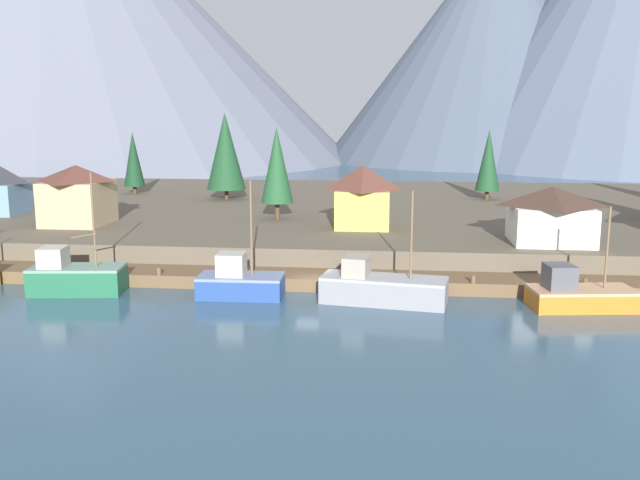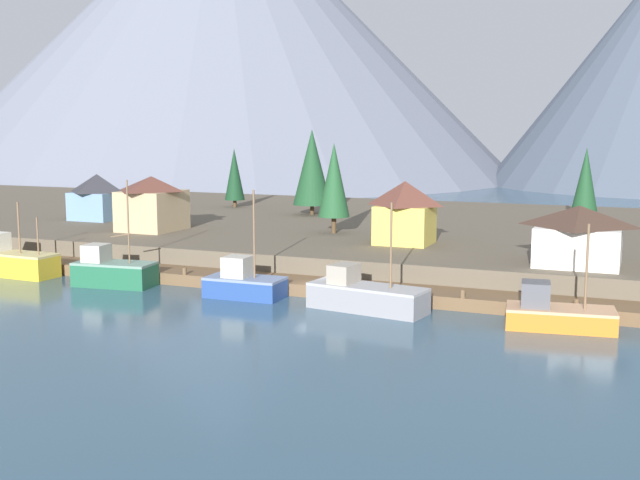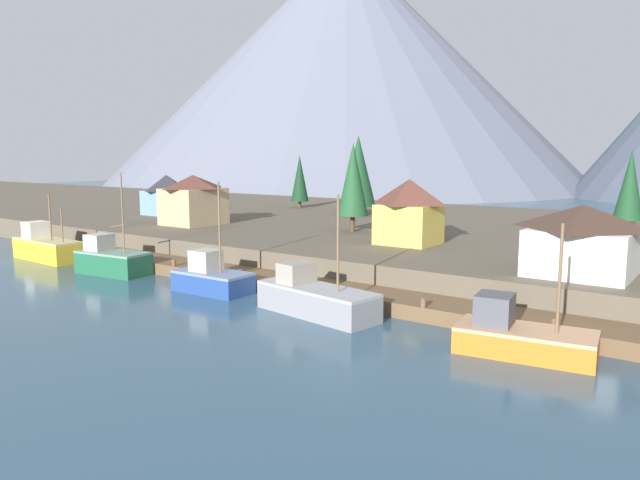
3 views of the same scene
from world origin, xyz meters
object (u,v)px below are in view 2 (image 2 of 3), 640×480
object	(u,v)px
fishing_boat_yellow	(11,261)
conifer_near_left	(312,167)
conifer_mid_left	(585,181)
conifer_mid_right	(234,174)
fishing_boat_grey	(365,295)
house_blue	(98,196)
house_yellow	(405,212)
fishing_boat_blue	(244,283)
house_tan	(152,203)
fishing_boat_orange	(556,314)
conifer_back_right	(334,180)
house_white	(579,235)
fishing_boat_green	(113,271)

from	to	relation	value
fishing_boat_yellow	conifer_near_left	size ratio (longest dim) A/B	0.84
conifer_mid_left	conifer_mid_right	xyz separation A→B (m)	(-46.55, 1.30, -0.33)
fishing_boat_grey	house_blue	bearing A→B (deg)	160.93
house_yellow	fishing_boat_grey	bearing A→B (deg)	-82.89
fishing_boat_blue	house_yellow	xyz separation A→B (m)	(8.30, 16.85, 4.44)
fishing_boat_grey	house_tan	bearing A→B (deg)	160.22
fishing_boat_orange	conifer_back_right	world-z (taller)	conifer_back_right
conifer_back_right	fishing_boat_blue	bearing A→B (deg)	-88.04
fishing_boat_grey	house_yellow	distance (m)	18.08
fishing_boat_orange	house_blue	bearing A→B (deg)	150.28
conifer_near_left	conifer_mid_left	size ratio (longest dim) A/B	1.24
fishing_boat_blue	fishing_boat_orange	size ratio (longest dim) A/B	1.16
house_blue	fishing_boat_yellow	bearing A→B (deg)	-71.51
house_white	fishing_boat_blue	bearing A→B (deg)	-155.80
house_white	conifer_mid_right	size ratio (longest dim) A/B	0.83
fishing_boat_grey	conifer_near_left	bearing A→B (deg)	127.44
fishing_boat_blue	conifer_near_left	world-z (taller)	conifer_near_left
fishing_boat_green	fishing_boat_grey	distance (m)	23.01
conifer_near_left	fishing_boat_grey	bearing A→B (deg)	-61.41
fishing_boat_blue	fishing_boat_grey	bearing A→B (deg)	-4.53
fishing_boat_yellow	conifer_back_right	size ratio (longest dim) A/B	0.96
fishing_boat_green	house_blue	xyz separation A→B (m)	(-18.95, 22.00, 4.06)
conifer_near_left	conifer_back_right	world-z (taller)	conifer_near_left
conifer_mid_left	conifer_back_right	world-z (taller)	conifer_back_right
fishing_boat_blue	house_tan	distance (m)	25.66
conifer_near_left	conifer_back_right	distance (m)	17.91
fishing_boat_orange	house_white	bearing A→B (deg)	80.19
fishing_boat_blue	conifer_mid_left	xyz separation A→B (m)	(22.89, 40.14, 6.30)
fishing_boat_blue	conifer_mid_right	size ratio (longest dim) A/B	1.05
fishing_boat_orange	conifer_mid_right	xyz separation A→B (m)	(-47.77, 41.95, 6.09)
fishing_boat_yellow	fishing_boat_grey	world-z (taller)	fishing_boat_grey
house_blue	conifer_mid_right	xyz separation A→B (m)	(7.84, 19.74, 1.78)
fishing_boat_grey	house_blue	xyz separation A→B (m)	(-41.96, 22.24, 4.18)
house_tan	conifer_mid_left	world-z (taller)	conifer_mid_left
fishing_boat_orange	house_blue	distance (m)	60.04
fishing_boat_yellow	house_tan	bearing A→B (deg)	75.89
fishing_boat_blue	house_blue	bearing A→B (deg)	143.88
fishing_boat_yellow	house_white	size ratio (longest dim) A/B	1.33
conifer_mid_left	house_tan	bearing A→B (deg)	-150.34
conifer_mid_right	fishing_boat_green	bearing A→B (deg)	-75.09
house_white	conifer_near_left	world-z (taller)	conifer_near_left
fishing_boat_green	house_yellow	size ratio (longest dim) A/B	1.53
fishing_boat_green	fishing_boat_blue	bearing A→B (deg)	-5.32
house_white	house_yellow	xyz separation A→B (m)	(-16.20, 5.84, 0.61)
fishing_boat_grey	house_yellow	world-z (taller)	house_yellow
conifer_back_right	fishing_boat_yellow	bearing A→B (deg)	-137.88
conifer_near_left	conifer_mid_right	xyz separation A→B (m)	(-13.80, 4.70, -1.47)
fishing_boat_yellow	fishing_boat_orange	size ratio (longest dim) A/B	1.21
house_yellow	house_blue	distance (m)	40.09
conifer_mid_left	fishing_boat_orange	bearing A→B (deg)	-88.27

